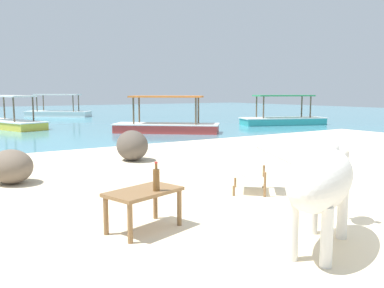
{
  "coord_description": "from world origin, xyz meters",
  "views": [
    {
      "loc": [
        -4.19,
        -2.84,
        1.45
      ],
      "look_at": [
        -0.39,
        3.0,
        0.55
      ],
      "focal_mm": 38.19,
      "sensor_mm": 36.0,
      "label": 1
    }
  ],
  "objects_px": {
    "cow": "(322,178)",
    "deck_chair_near": "(261,165)",
    "boat_teal": "(283,118)",
    "boat_white": "(58,112)",
    "bottle": "(156,179)",
    "boat_yellow": "(9,121)",
    "low_bench_table": "(144,197)",
    "boat_red": "(167,125)"
  },
  "relations": [
    {
      "from": "bottle",
      "to": "boat_teal",
      "type": "bearing_deg",
      "value": 39.49
    },
    {
      "from": "cow",
      "to": "boat_red",
      "type": "xyz_separation_m",
      "value": [
        4.11,
        10.1,
        -0.39
      ]
    },
    {
      "from": "deck_chair_near",
      "to": "boat_yellow",
      "type": "distance_m",
      "value": 13.1
    },
    {
      "from": "low_bench_table",
      "to": "boat_red",
      "type": "height_order",
      "value": "boat_red"
    },
    {
      "from": "boat_teal",
      "to": "boat_yellow",
      "type": "relative_size",
      "value": 1.0
    },
    {
      "from": "boat_white",
      "to": "boat_teal",
      "type": "xyz_separation_m",
      "value": [
        6.59,
        -11.27,
        0.0
      ]
    },
    {
      "from": "cow",
      "to": "deck_chair_near",
      "type": "height_order",
      "value": "cow"
    },
    {
      "from": "low_bench_table",
      "to": "boat_teal",
      "type": "relative_size",
      "value": 0.22
    },
    {
      "from": "cow",
      "to": "boat_yellow",
      "type": "bearing_deg",
      "value": 63.2
    },
    {
      "from": "cow",
      "to": "boat_teal",
      "type": "relative_size",
      "value": 0.43
    },
    {
      "from": "low_bench_table",
      "to": "boat_white",
      "type": "distance_m",
      "value": 20.8
    },
    {
      "from": "low_bench_table",
      "to": "bottle",
      "type": "xyz_separation_m",
      "value": [
        0.09,
        -0.1,
        0.19
      ]
    },
    {
      "from": "deck_chair_near",
      "to": "boat_white",
      "type": "bearing_deg",
      "value": -56.07
    },
    {
      "from": "boat_teal",
      "to": "boat_red",
      "type": "bearing_deg",
      "value": 21.8
    },
    {
      "from": "boat_white",
      "to": "low_bench_table",
      "type": "bearing_deg",
      "value": 117.45
    },
    {
      "from": "boat_white",
      "to": "boat_red",
      "type": "height_order",
      "value": "same"
    },
    {
      "from": "low_bench_table",
      "to": "cow",
      "type": "bearing_deg",
      "value": -65.0
    },
    {
      "from": "cow",
      "to": "boat_white",
      "type": "bearing_deg",
      "value": 53.22
    },
    {
      "from": "deck_chair_near",
      "to": "boat_red",
      "type": "relative_size",
      "value": 0.26
    },
    {
      "from": "deck_chair_near",
      "to": "boat_red",
      "type": "xyz_separation_m",
      "value": [
        3.17,
        8.29,
        -0.13
      ]
    },
    {
      "from": "cow",
      "to": "boat_yellow",
      "type": "height_order",
      "value": "boat_yellow"
    },
    {
      "from": "boat_red",
      "to": "boat_yellow",
      "type": "relative_size",
      "value": 0.92
    },
    {
      "from": "cow",
      "to": "boat_red",
      "type": "height_order",
      "value": "boat_red"
    },
    {
      "from": "low_bench_table",
      "to": "deck_chair_near",
      "type": "height_order",
      "value": "deck_chair_near"
    },
    {
      "from": "boat_white",
      "to": "boat_yellow",
      "type": "height_order",
      "value": "same"
    },
    {
      "from": "boat_teal",
      "to": "boat_white",
      "type": "bearing_deg",
      "value": -39.87
    },
    {
      "from": "bottle",
      "to": "boat_yellow",
      "type": "bearing_deg",
      "value": 86.63
    },
    {
      "from": "boat_white",
      "to": "boat_yellow",
      "type": "bearing_deg",
      "value": 101.45
    },
    {
      "from": "boat_red",
      "to": "boat_yellow",
      "type": "height_order",
      "value": "same"
    },
    {
      "from": "deck_chair_near",
      "to": "boat_red",
      "type": "height_order",
      "value": "boat_red"
    },
    {
      "from": "deck_chair_near",
      "to": "boat_white",
      "type": "relative_size",
      "value": 0.26
    },
    {
      "from": "bottle",
      "to": "boat_red",
      "type": "height_order",
      "value": "boat_red"
    },
    {
      "from": "bottle",
      "to": "boat_teal",
      "type": "height_order",
      "value": "boat_teal"
    },
    {
      "from": "bottle",
      "to": "boat_yellow",
      "type": "xyz_separation_m",
      "value": [
        0.8,
        13.68,
        -0.29
      ]
    },
    {
      "from": "cow",
      "to": "boat_teal",
      "type": "bearing_deg",
      "value": 18.07
    },
    {
      "from": "cow",
      "to": "deck_chair_near",
      "type": "relative_size",
      "value": 1.8
    },
    {
      "from": "boat_red",
      "to": "boat_yellow",
      "type": "bearing_deg",
      "value": -7.23
    },
    {
      "from": "deck_chair_near",
      "to": "boat_teal",
      "type": "xyz_separation_m",
      "value": [
        9.08,
        8.49,
        -0.13
      ]
    },
    {
      "from": "deck_chair_near",
      "to": "boat_yellow",
      "type": "xyz_separation_m",
      "value": [
        -1.18,
        13.05,
        -0.13
      ]
    },
    {
      "from": "bottle",
      "to": "boat_red",
      "type": "xyz_separation_m",
      "value": [
        5.16,
        8.92,
        -0.29
      ]
    },
    {
      "from": "bottle",
      "to": "boat_yellow",
      "type": "relative_size",
      "value": 0.08
    },
    {
      "from": "low_bench_table",
      "to": "bottle",
      "type": "distance_m",
      "value": 0.23
    }
  ]
}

